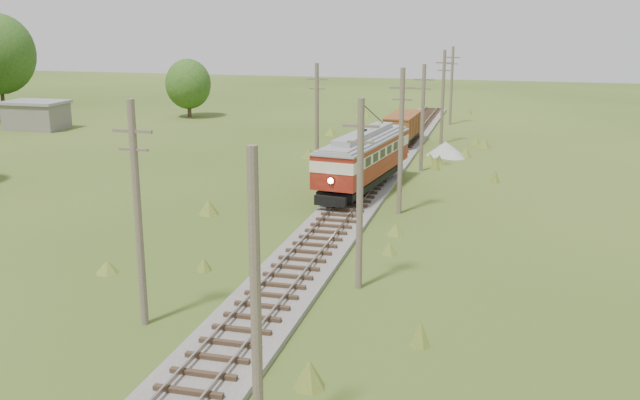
# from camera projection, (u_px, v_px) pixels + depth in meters

# --- Properties ---
(railbed_main) EXTENTS (3.60, 96.00, 0.57)m
(railbed_main) POSITION_uv_depth(u_px,v_px,m) (358.00, 196.00, 48.09)
(railbed_main) COLOR #605B54
(railbed_main) RESTS_ON ground
(streetcar) EXTENTS (4.56, 12.70, 5.75)m
(streetcar) POSITION_uv_depth(u_px,v_px,m) (364.00, 155.00, 49.03)
(streetcar) COLOR black
(streetcar) RESTS_ON ground
(gondola) EXTENTS (2.78, 7.60, 2.49)m
(gondola) POSITION_uv_depth(u_px,v_px,m) (403.00, 126.00, 67.15)
(gondola) COLOR black
(gondola) RESTS_ON ground
(gravel_pile) EXTENTS (3.48, 3.69, 1.26)m
(gravel_pile) POSITION_uv_depth(u_px,v_px,m) (447.00, 149.00, 62.67)
(gravel_pile) COLOR gray
(gravel_pile) RESTS_ON ground
(utility_pole_r_1) EXTENTS (0.30, 0.30, 8.80)m
(utility_pole_r_1) POSITION_uv_depth(u_px,v_px,m) (256.00, 307.00, 19.11)
(utility_pole_r_1) COLOR brown
(utility_pole_r_1) RESTS_ON ground
(utility_pole_r_2) EXTENTS (1.60, 0.30, 8.60)m
(utility_pole_r_2) POSITION_uv_depth(u_px,v_px,m) (360.00, 193.00, 31.24)
(utility_pole_r_2) COLOR brown
(utility_pole_r_2) RESTS_ON ground
(utility_pole_r_3) EXTENTS (1.60, 0.30, 9.00)m
(utility_pole_r_3) POSITION_uv_depth(u_px,v_px,m) (401.00, 140.00, 43.39)
(utility_pole_r_3) COLOR brown
(utility_pole_r_3) RESTS_ON ground
(utility_pole_r_4) EXTENTS (1.60, 0.30, 8.40)m
(utility_pole_r_4) POSITION_uv_depth(u_px,v_px,m) (423.00, 117.00, 55.69)
(utility_pole_r_4) COLOR brown
(utility_pole_r_4) RESTS_ON ground
(utility_pole_r_5) EXTENTS (1.60, 0.30, 8.90)m
(utility_pole_r_5) POSITION_uv_depth(u_px,v_px,m) (443.00, 96.00, 67.71)
(utility_pole_r_5) COLOR brown
(utility_pole_r_5) RESTS_ON ground
(utility_pole_r_6) EXTENTS (1.60, 0.30, 8.70)m
(utility_pole_r_6) POSITION_uv_depth(u_px,v_px,m) (452.00, 85.00, 79.96)
(utility_pole_r_6) COLOR brown
(utility_pole_r_6) RESTS_ON ground
(utility_pole_l_a) EXTENTS (1.60, 0.30, 9.00)m
(utility_pole_l_a) POSITION_uv_depth(u_px,v_px,m) (138.00, 213.00, 27.40)
(utility_pole_l_a) COLOR brown
(utility_pole_l_a) RESTS_ON ground
(utility_pole_l_b) EXTENTS (1.60, 0.30, 8.60)m
(utility_pole_l_b) POSITION_uv_depth(u_px,v_px,m) (317.00, 119.00, 53.75)
(utility_pole_l_b) COLOR brown
(utility_pole_l_b) RESTS_ON ground
(tree_mid_a) EXTENTS (5.46, 5.46, 7.03)m
(tree_mid_a) POSITION_uv_depth(u_px,v_px,m) (188.00, 84.00, 85.83)
(tree_mid_a) COLOR #38281C
(tree_mid_a) RESTS_ON ground
(shed) EXTENTS (6.40, 4.40, 3.10)m
(shed) POSITION_uv_depth(u_px,v_px,m) (36.00, 115.00, 77.20)
(shed) COLOR slate
(shed) RESTS_ON ground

